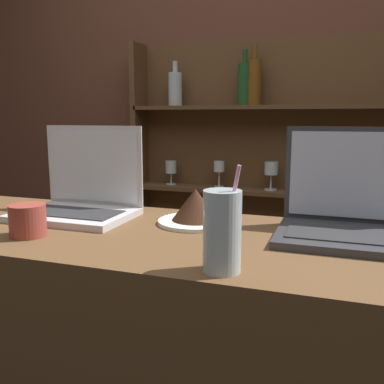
{
  "coord_description": "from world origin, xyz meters",
  "views": [
    {
      "loc": [
        0.42,
        -0.65,
        1.31
      ],
      "look_at": [
        0.09,
        0.29,
        1.13
      ],
      "focal_mm": 40.0,
      "sensor_mm": 36.0,
      "label": 1
    }
  ],
  "objects": [
    {
      "name": "coffee_cup",
      "position": [
        -0.26,
        0.14,
        1.07
      ],
      "size": [
        0.08,
        0.08,
        0.08
      ],
      "color": "#993D33",
      "rests_on": "bar_counter"
    },
    {
      "name": "back_shelf",
      "position": [
        0.1,
        1.54,
        0.9
      ],
      "size": [
        1.48,
        0.18,
        1.69
      ],
      "color": "brown",
      "rests_on": "ground_plane"
    },
    {
      "name": "laptop_near",
      "position": [
        -0.26,
        0.36,
        1.09
      ],
      "size": [
        0.31,
        0.22,
        0.25
      ],
      "color": "silver",
      "rests_on": "bar_counter"
    },
    {
      "name": "laptop_far",
      "position": [
        0.45,
        0.38,
        1.09
      ],
      "size": [
        0.32,
        0.24,
        0.25
      ],
      "color": "#333338",
      "rests_on": "bar_counter"
    },
    {
      "name": "back_wall",
      "position": [
        0.0,
        1.62,
        1.35
      ],
      "size": [
        7.0,
        0.06,
        2.7
      ],
      "color": "brown",
      "rests_on": "ground_plane"
    },
    {
      "name": "water_glass",
      "position": [
        0.23,
        0.06,
        1.11
      ],
      "size": [
        0.07,
        0.07,
        0.2
      ],
      "color": "silver",
      "rests_on": "bar_counter"
    },
    {
      "name": "cake_plate",
      "position": [
        0.07,
        0.38,
        1.07
      ],
      "size": [
        0.2,
        0.2,
        0.09
      ],
      "color": "white",
      "rests_on": "bar_counter"
    }
  ]
}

